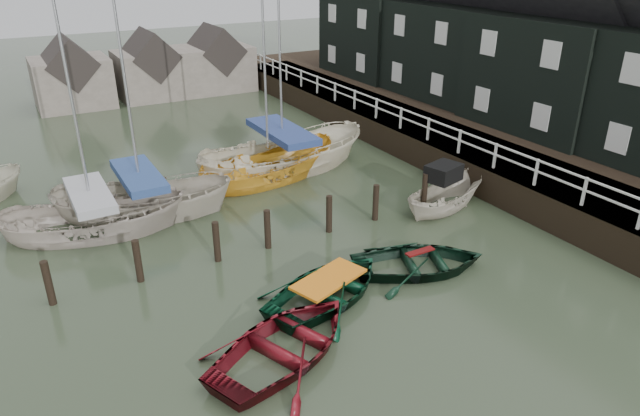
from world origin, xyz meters
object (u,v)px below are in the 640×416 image
sailboat_a (96,231)px  sailboat_d (283,169)px  rowboat_red (287,355)px  motorboat (444,204)px  rowboat_green (329,298)px  rowboat_dkgreen (418,270)px  sailboat_c (269,178)px  sailboat_b (144,212)px

sailboat_a → sailboat_d: bearing=-59.0°
rowboat_red → motorboat: bearing=-84.7°
rowboat_red → rowboat_green: bearing=-75.2°
motorboat → rowboat_dkgreen: bearing=115.4°
rowboat_green → sailboat_d: 10.54m
rowboat_green → sailboat_a: 9.27m
rowboat_green → sailboat_d: (3.42, 9.98, 0.06)m
rowboat_dkgreen → sailboat_c: (-0.83, 9.44, 0.01)m
rowboat_red → sailboat_b: 10.20m
sailboat_b → rowboat_green: bearing=-134.6°
rowboat_dkgreen → rowboat_red: bearing=127.3°
rowboat_green → sailboat_a: bearing=14.8°
motorboat → sailboat_d: size_ratio=0.35×
rowboat_green → sailboat_b: sailboat_b is taller
motorboat → rowboat_green: bearing=99.3°
motorboat → sailboat_b: (-10.42, 5.20, -0.04)m
motorboat → sailboat_c: 7.72m
rowboat_red → sailboat_c: (4.65, 11.07, 0.01)m
sailboat_b → sailboat_d: bearing=-53.0°
rowboat_dkgreen → sailboat_d: 10.03m
sailboat_b → sailboat_d: 6.86m
sailboat_c → rowboat_dkgreen: bearing=177.1°
sailboat_a → rowboat_red: bearing=-146.4°
rowboat_red → sailboat_d: sailboat_d is taller
sailboat_a → sailboat_b: bearing=-52.0°
rowboat_green → sailboat_d: sailboat_d is taller
sailboat_a → sailboat_c: 7.78m
rowboat_green → motorboat: motorboat is taller
rowboat_dkgreen → sailboat_c: bearing=25.8°
sailboat_a → sailboat_d: 8.87m
sailboat_b → sailboat_a: bearing=136.1°
rowboat_dkgreen → sailboat_a: size_ratio=0.38×
sailboat_b → sailboat_c: size_ratio=0.97×
rowboat_green → sailboat_b: (-3.28, 8.46, 0.06)m
sailboat_c → sailboat_d: (0.98, 0.59, 0.05)m
rowboat_red → rowboat_green: size_ratio=1.05×
rowboat_green → sailboat_b: size_ratio=0.38×
rowboat_dkgreen → sailboat_d: bearing=19.9°
rowboat_red → sailboat_c: sailboat_c is taller
sailboat_c → sailboat_d: sailboat_d is taller
rowboat_dkgreen → sailboat_a: (-8.43, 7.76, 0.06)m
rowboat_green → sailboat_c: size_ratio=0.37×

